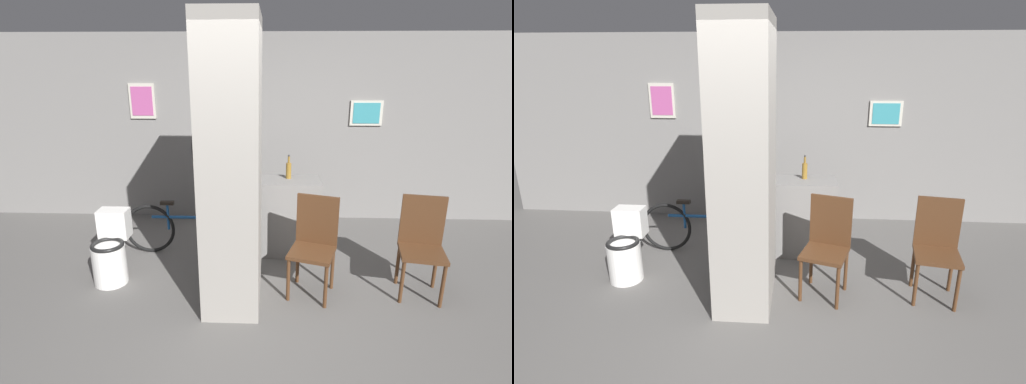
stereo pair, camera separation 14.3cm
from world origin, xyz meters
The scene contains 9 objects.
ground_plane centered at (0.00, 0.00, 0.00)m, with size 14.00×14.00×0.00m, color #5B5956.
wall_back centered at (0.00, 2.63, 1.30)m, with size 8.00×0.09×2.60m.
pillar_center centered at (-0.15, 0.47, 1.30)m, with size 0.54×0.94×2.60m.
counter_shelf centered at (0.23, 1.45, 0.46)m, with size 1.10×0.44×0.91m.
toilet centered at (-1.47, 0.71, 0.32)m, with size 0.35×0.51×0.73m.
chair_near_pillar centered at (0.64, 0.58, 0.54)m, with size 0.52×0.52×0.98m.
chair_by_doorway centered at (1.69, 0.62, 0.54)m, with size 0.48×0.48×0.98m.
bicycle centered at (-0.78, 1.37, 0.32)m, with size 1.54×0.42×0.66m.
bottle_tall centered at (0.41, 1.51, 1.02)m, with size 0.06×0.06×0.28m.
Camera 2 is at (0.35, -3.00, 2.21)m, focal length 28.00 mm.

